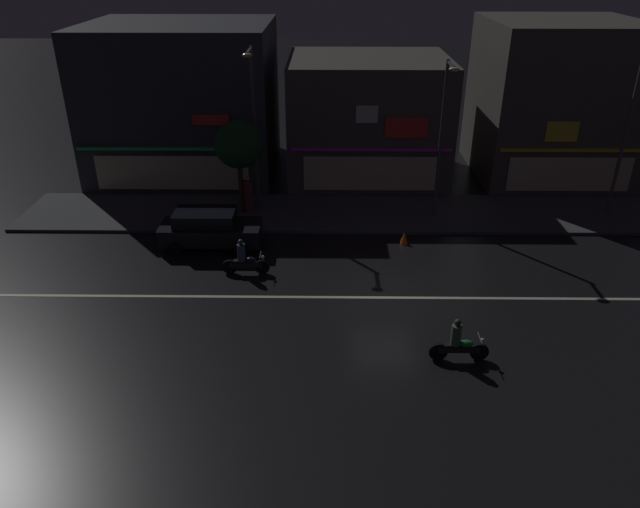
{
  "coord_description": "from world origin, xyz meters",
  "views": [
    {
      "loc": [
        -2.24,
        -19.09,
        11.7
      ],
      "look_at": [
        -2.48,
        1.44,
        1.08
      ],
      "focal_mm": 33.5,
      "sensor_mm": 36.0,
      "label": 1
    }
  ],
  "objects_px": {
    "parked_car_near_kerb": "(210,228)",
    "motorcycle_following": "(244,260)",
    "pedestrian_on_sidewalk": "(248,196)",
    "streetlamp_mid": "(443,129)",
    "streetlamp_west": "(254,118)",
    "streetlamp_east": "(629,131)",
    "traffic_cone": "(404,238)",
    "motorcycle_lead": "(458,343)"
  },
  "relations": [
    {
      "from": "streetlamp_mid",
      "to": "motorcycle_following",
      "type": "distance_m",
      "value": 10.76
    },
    {
      "from": "streetlamp_mid",
      "to": "motorcycle_following",
      "type": "height_order",
      "value": "streetlamp_mid"
    },
    {
      "from": "streetlamp_east",
      "to": "parked_car_near_kerb",
      "type": "bearing_deg",
      "value": -169.69
    },
    {
      "from": "pedestrian_on_sidewalk",
      "to": "parked_car_near_kerb",
      "type": "bearing_deg",
      "value": 107.52
    },
    {
      "from": "streetlamp_mid",
      "to": "parked_car_near_kerb",
      "type": "height_order",
      "value": "streetlamp_mid"
    },
    {
      "from": "motorcycle_following",
      "to": "parked_car_near_kerb",
      "type": "bearing_deg",
      "value": 118.02
    },
    {
      "from": "parked_car_near_kerb",
      "to": "traffic_cone",
      "type": "relative_size",
      "value": 7.82
    },
    {
      "from": "parked_car_near_kerb",
      "to": "motorcycle_following",
      "type": "xyz_separation_m",
      "value": [
        1.79,
        -2.42,
        -0.24
      ]
    },
    {
      "from": "streetlamp_west",
      "to": "streetlamp_mid",
      "type": "relative_size",
      "value": 1.05
    },
    {
      "from": "streetlamp_east",
      "to": "streetlamp_mid",
      "type": "bearing_deg",
      "value": -177.58
    },
    {
      "from": "streetlamp_east",
      "to": "motorcycle_lead",
      "type": "distance_m",
      "value": 15.27
    },
    {
      "from": "pedestrian_on_sidewalk",
      "to": "traffic_cone",
      "type": "height_order",
      "value": "pedestrian_on_sidewalk"
    },
    {
      "from": "streetlamp_west",
      "to": "motorcycle_lead",
      "type": "height_order",
      "value": "streetlamp_west"
    },
    {
      "from": "pedestrian_on_sidewalk",
      "to": "streetlamp_mid",
      "type": "bearing_deg",
      "value": -145.42
    },
    {
      "from": "motorcycle_following",
      "to": "traffic_cone",
      "type": "bearing_deg",
      "value": 14.39
    },
    {
      "from": "parked_car_near_kerb",
      "to": "motorcycle_following",
      "type": "relative_size",
      "value": 2.26
    },
    {
      "from": "motorcycle_lead",
      "to": "pedestrian_on_sidewalk",
      "type": "bearing_deg",
      "value": -60.96
    },
    {
      "from": "motorcycle_following",
      "to": "streetlamp_west",
      "type": "bearing_deg",
      "value": 82.76
    },
    {
      "from": "streetlamp_mid",
      "to": "streetlamp_east",
      "type": "xyz_separation_m",
      "value": [
        8.5,
        0.36,
        -0.14
      ]
    },
    {
      "from": "streetlamp_mid",
      "to": "streetlamp_west",
      "type": "bearing_deg",
      "value": 172.94
    },
    {
      "from": "streetlamp_west",
      "to": "parked_car_near_kerb",
      "type": "relative_size",
      "value": 1.78
    },
    {
      "from": "parked_car_near_kerb",
      "to": "pedestrian_on_sidewalk",
      "type": "bearing_deg",
      "value": -109.93
    },
    {
      "from": "pedestrian_on_sidewalk",
      "to": "motorcycle_following",
      "type": "bearing_deg",
      "value": 132.48
    },
    {
      "from": "streetlamp_mid",
      "to": "motorcycle_lead",
      "type": "bearing_deg",
      "value": -95.39
    },
    {
      "from": "streetlamp_east",
      "to": "traffic_cone",
      "type": "distance_m",
      "value": 11.41
    },
    {
      "from": "parked_car_near_kerb",
      "to": "streetlamp_west",
      "type": "bearing_deg",
      "value": -111.89
    },
    {
      "from": "streetlamp_mid",
      "to": "motorcycle_lead",
      "type": "height_order",
      "value": "streetlamp_mid"
    },
    {
      "from": "pedestrian_on_sidewalk",
      "to": "traffic_cone",
      "type": "bearing_deg",
      "value": -165.85
    },
    {
      "from": "streetlamp_west",
      "to": "traffic_cone",
      "type": "bearing_deg",
      "value": -28.58
    },
    {
      "from": "streetlamp_east",
      "to": "motorcycle_following",
      "type": "bearing_deg",
      "value": -161.01
    },
    {
      "from": "pedestrian_on_sidewalk",
      "to": "streetlamp_west",
      "type": "bearing_deg",
      "value": -84.56
    },
    {
      "from": "streetlamp_mid",
      "to": "parked_car_near_kerb",
      "type": "distance_m",
      "value": 11.26
    },
    {
      "from": "streetlamp_east",
      "to": "traffic_cone",
      "type": "height_order",
      "value": "streetlamp_east"
    },
    {
      "from": "pedestrian_on_sidewalk",
      "to": "motorcycle_following",
      "type": "distance_m",
      "value": 5.96
    },
    {
      "from": "traffic_cone",
      "to": "streetlamp_west",
      "type": "bearing_deg",
      "value": 151.42
    },
    {
      "from": "pedestrian_on_sidewalk",
      "to": "parked_car_near_kerb",
      "type": "distance_m",
      "value": 3.72
    },
    {
      "from": "streetlamp_west",
      "to": "streetlamp_east",
      "type": "bearing_deg",
      "value": -2.36
    },
    {
      "from": "streetlamp_mid",
      "to": "pedestrian_on_sidewalk",
      "type": "distance_m",
      "value": 9.61
    },
    {
      "from": "streetlamp_west",
      "to": "parked_car_near_kerb",
      "type": "bearing_deg",
      "value": -111.89
    },
    {
      "from": "streetlamp_west",
      "to": "pedestrian_on_sidewalk",
      "type": "height_order",
      "value": "streetlamp_west"
    },
    {
      "from": "parked_car_near_kerb",
      "to": "motorcycle_lead",
      "type": "xyz_separation_m",
      "value": [
        9.2,
        -7.95,
        -0.24
      ]
    },
    {
      "from": "traffic_cone",
      "to": "pedestrian_on_sidewalk",
      "type": "bearing_deg",
      "value": 156.7
    }
  ]
}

